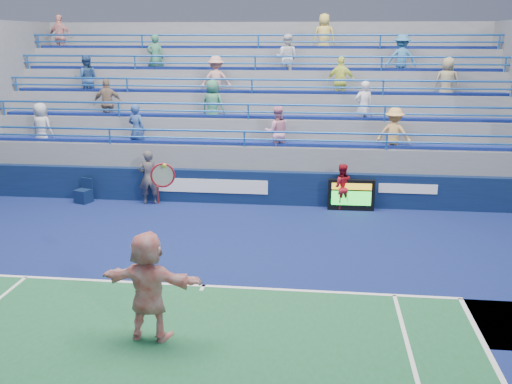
# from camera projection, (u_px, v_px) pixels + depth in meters

# --- Properties ---
(ground) EXTENTS (120.00, 120.00, 0.00)m
(ground) POSITION_uv_depth(u_px,v_px,m) (203.00, 287.00, 12.47)
(ground) COLOR #333538
(sponsor_wall) EXTENTS (18.00, 0.32, 1.10)m
(sponsor_wall) POSITION_uv_depth(u_px,v_px,m) (244.00, 187.00, 18.55)
(sponsor_wall) COLOR #0A1A3B
(sponsor_wall) RESTS_ON ground
(bleacher_stand) EXTENTS (18.00, 5.61, 6.13)m
(bleacher_stand) POSITION_uv_depth(u_px,v_px,m) (257.00, 137.00, 21.90)
(bleacher_stand) COLOR slate
(bleacher_stand) RESTS_ON ground
(serve_speed_board) EXTENTS (1.45, 0.19, 1.00)m
(serve_speed_board) POSITION_uv_depth(u_px,v_px,m) (351.00, 195.00, 17.80)
(serve_speed_board) COLOR black
(serve_speed_board) RESTS_ON ground
(judge_chair) EXTENTS (0.57, 0.59, 0.80)m
(judge_chair) POSITION_uv_depth(u_px,v_px,m) (84.00, 195.00, 18.70)
(judge_chair) COLOR #0C1C3D
(judge_chair) RESTS_ON ground
(tennis_player) EXTENTS (1.93, 0.76, 3.26)m
(tennis_player) POSITION_uv_depth(u_px,v_px,m) (149.00, 286.00, 10.09)
(tennis_player) COLOR white
(tennis_player) RESTS_ON ground
(line_judge) EXTENTS (0.74, 0.58, 1.79)m
(line_judge) POSITION_uv_depth(u_px,v_px,m) (149.00, 177.00, 18.40)
(line_judge) COLOR #141537
(line_judge) RESTS_ON ground
(ball_girl) EXTENTS (0.77, 0.63, 1.47)m
(ball_girl) POSITION_uv_depth(u_px,v_px,m) (341.00, 187.00, 17.86)
(ball_girl) COLOR #A3121F
(ball_girl) RESTS_ON ground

